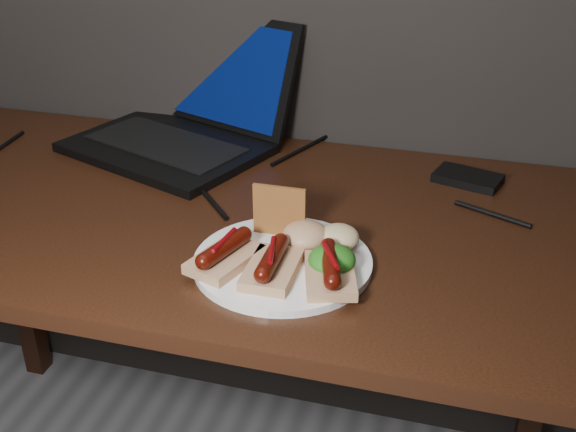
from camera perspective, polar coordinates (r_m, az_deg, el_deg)
The scene contains 12 objects.
desk at distance 1.31m, azimuth -6.66°, elevation -2.75°, with size 1.40×0.70×0.75m.
laptop at distance 1.53m, azimuth -8.14°, elevation 7.55°, with size 0.48×0.47×0.25m.
hard_drive at distance 1.39m, azimuth 14.02°, elevation 2.92°, with size 0.12×0.07×0.02m, color black.
desk_cables at distance 1.40m, azimuth -4.93°, elevation 3.59°, with size 1.06×0.44×0.01m.
plate at distance 1.09m, azimuth -0.42°, elevation -3.67°, with size 0.27×0.27×0.01m, color white.
bread_sausage_left at distance 1.07m, azimuth -5.03°, elevation -3.03°, with size 0.10×0.13×0.04m.
bread_sausage_center at distance 1.05m, azimuth -1.27°, elevation -3.84°, with size 0.07×0.12×0.04m.
bread_sausage_right at distance 1.03m, azimuth 3.35°, elevation -4.29°, with size 0.10×0.13×0.04m.
crispbread at distance 1.13m, azimuth -0.69°, elevation 0.40°, with size 0.09×0.01×0.09m, color #AE6A2F.
salad_greens at distance 1.05m, azimuth 3.50°, elevation -3.47°, with size 0.07×0.07×0.04m, color #1F5B12.
salsa_mound at distance 1.11m, azimuth 1.38°, elevation -1.50°, with size 0.07×0.07×0.04m, color maroon.
coleslaw_mound at distance 1.11m, azimuth 4.01°, elevation -1.66°, with size 0.06×0.06×0.04m, color beige.
Camera 1 is at (0.45, 0.34, 1.33)m, focal length 45.00 mm.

